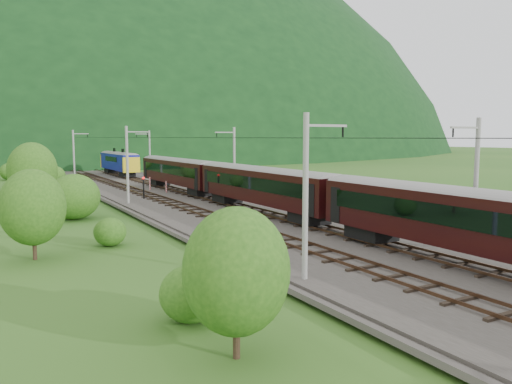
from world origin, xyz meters
TOP-DOWN VIEW (x-y plane):
  - ground at (0.00, 0.00)m, footprint 600.00×600.00m
  - railbed at (0.00, 10.00)m, footprint 14.00×220.00m
  - track_left at (-2.40, 10.00)m, footprint 2.40×220.00m
  - track_right at (2.40, 10.00)m, footprint 2.40×220.00m
  - catenary_left at (-6.12, 32.00)m, footprint 2.54×192.28m
  - catenary_right at (6.12, 32.00)m, footprint 2.54×192.28m
  - overhead_wires at (0.00, 10.00)m, footprint 4.83×198.00m
  - mountain_main at (0.00, 260.00)m, footprint 504.00×360.00m
  - train at (2.40, 8.08)m, footprint 2.81×134.18m
  - hazard_post_near at (-0.19, 43.79)m, footprint 0.18×0.18m
  - hazard_post_far at (0.58, 39.61)m, footprint 0.15×0.15m
  - signal at (-3.62, 35.09)m, footprint 0.27×0.27m
  - vegetation_left at (-14.62, 11.87)m, footprint 12.68×142.39m
  - vegetation_right at (12.70, 24.85)m, footprint 5.48×92.49m

SIDE VIEW (x-z plane):
  - ground at x=0.00m, z-range 0.00..0.00m
  - mountain_main at x=0.00m, z-range -122.00..122.00m
  - railbed at x=0.00m, z-range 0.00..0.30m
  - track_left at x=-2.40m, z-range 0.24..0.51m
  - track_right at x=2.40m, z-range 0.24..0.51m
  - hazard_post_far at x=0.58m, z-range 0.30..1.74m
  - hazard_post_near at x=-0.19m, z-range 0.30..1.99m
  - vegetation_right at x=12.70m, z-range -0.22..2.78m
  - signal at x=-3.62m, z-range 0.51..2.95m
  - vegetation_left at x=-14.62m, z-range -0.67..6.15m
  - train at x=2.40m, z-range 0.92..5.79m
  - catenary_left at x=-6.12m, z-range 0.50..8.50m
  - catenary_right at x=6.12m, z-range 0.50..8.50m
  - overhead_wires at x=0.00m, z-range 7.08..7.12m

